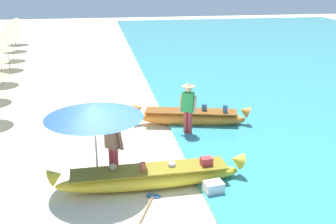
% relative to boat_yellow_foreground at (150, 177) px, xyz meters
% --- Properties ---
extents(ground_plane, '(80.00, 80.00, 0.00)m').
position_rel_boat_yellow_foreground_xyz_m(ground_plane, '(-0.59, 0.36, -0.29)').
color(ground_plane, beige).
extents(boat_yellow_foreground, '(4.86, 0.79, 0.79)m').
position_rel_boat_yellow_foreground_xyz_m(boat_yellow_foreground, '(0.00, 0.00, 0.00)').
color(boat_yellow_foreground, yellow).
rests_on(boat_yellow_foreground, ground).
extents(boat_orange_midground, '(4.01, 1.59, 0.81)m').
position_rel_boat_yellow_foreground_xyz_m(boat_orange_midground, '(1.96, 4.05, 0.02)').
color(boat_orange_midground, orange).
rests_on(boat_orange_midground, ground).
extents(person_vendor_hatted, '(0.58, 0.46, 1.79)m').
position_rel_boat_yellow_foreground_xyz_m(person_vendor_hatted, '(1.65, 3.18, 0.75)').
color(person_vendor_hatted, '#B2383D').
rests_on(person_vendor_hatted, ground).
extents(person_tourist_customer, '(0.54, 0.53, 1.77)m').
position_rel_boat_yellow_foreground_xyz_m(person_tourist_customer, '(-0.86, 0.51, 0.72)').
color(person_tourist_customer, '#B2383D').
rests_on(person_tourist_customer, ground).
extents(patio_umbrella_large, '(2.37, 2.37, 2.11)m').
position_rel_boat_yellow_foreground_xyz_m(patio_umbrella_large, '(-1.27, 0.41, 1.65)').
color(patio_umbrella_large, '#B7B7BC').
rests_on(patio_umbrella_large, ground).
extents(parasol_row_3, '(1.60, 1.60, 1.91)m').
position_rel_boat_yellow_foreground_xyz_m(parasol_row_3, '(-5.92, 14.40, 1.46)').
color(parasol_row_3, '#8E6B47').
rests_on(parasol_row_3, ground).
extents(parasol_row_4, '(1.60, 1.60, 1.91)m').
position_rel_boat_yellow_foreground_xyz_m(parasol_row_4, '(-6.18, 16.98, 1.46)').
color(parasol_row_4, '#8E6B47').
rests_on(parasol_row_4, ground).
extents(parasol_row_5, '(1.60, 1.60, 1.91)m').
position_rel_boat_yellow_foreground_xyz_m(parasol_row_5, '(-6.54, 20.20, 1.46)').
color(parasol_row_5, '#8E6B47').
rests_on(parasol_row_5, ground).
extents(parasol_row_6, '(1.60, 1.60, 1.91)m').
position_rel_boat_yellow_foreground_xyz_m(parasol_row_6, '(-6.81, 22.98, 1.46)').
color(parasol_row_6, '#8E6B47').
rests_on(parasol_row_6, ground).
extents(cooler_box, '(0.49, 0.40, 0.35)m').
position_rel_boat_yellow_foreground_xyz_m(cooler_box, '(1.43, -0.63, -0.11)').
color(cooler_box, silver).
rests_on(cooler_box, ground).
extents(paddle, '(0.79, 1.53, 0.05)m').
position_rel_boat_yellow_foreground_xyz_m(paddle, '(-0.17, -0.88, -0.26)').
color(paddle, '#8E6B47').
rests_on(paddle, ground).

